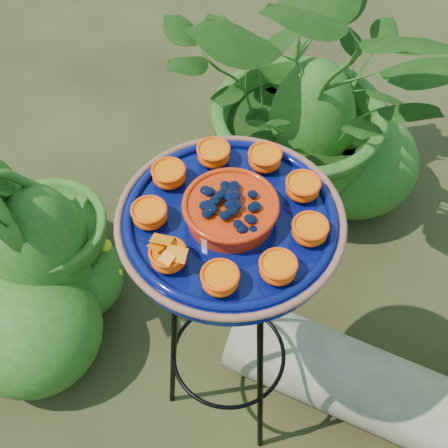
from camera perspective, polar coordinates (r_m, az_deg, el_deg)
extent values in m
plane|color=black|center=(1.89, 4.69, -14.64)|extent=(20.00, 20.00, 0.00)
torus|color=black|center=(1.18, 0.58, -0.87)|extent=(0.30, 0.30, 0.01)
torus|color=black|center=(1.62, 0.43, -11.82)|extent=(0.38, 0.38, 0.01)
cylinder|color=black|center=(1.57, 2.63, -6.10)|extent=(0.04, 0.08, 0.80)
cylinder|color=black|center=(1.52, -4.57, -10.05)|extent=(0.06, 0.07, 0.80)
cylinder|color=black|center=(1.47, 3.32, -13.67)|extent=(0.08, 0.02, 0.80)
cylinder|color=#060E4F|center=(1.15, 0.59, -0.02)|extent=(0.53, 0.53, 0.04)
torus|color=#965044|center=(1.14, 0.60, 0.48)|extent=(0.43, 0.43, 0.01)
torus|color=#060E4F|center=(1.14, 0.60, 0.59)|extent=(0.39, 0.39, 0.02)
cylinder|color=red|center=(1.12, 0.61, 1.16)|extent=(0.21, 0.21, 0.04)
torus|color=red|center=(1.11, 0.62, 1.80)|extent=(0.18, 0.18, 0.01)
ellipsoid|color=black|center=(1.10, 0.62, 1.98)|extent=(0.14, 0.14, 0.03)
ellipsoid|color=#F43502|center=(1.11, 7.83, -0.73)|extent=(0.06, 0.06, 0.03)
cylinder|color=orange|center=(1.10, 7.92, -0.24)|extent=(0.06, 0.06, 0.01)
ellipsoid|color=#F43502|center=(1.17, 7.19, 3.18)|extent=(0.06, 0.06, 0.03)
cylinder|color=orange|center=(1.16, 7.27, 3.69)|extent=(0.06, 0.06, 0.01)
ellipsoid|color=#F43502|center=(1.21, 3.74, 5.82)|extent=(0.06, 0.06, 0.03)
cylinder|color=orange|center=(1.20, 3.78, 6.34)|extent=(0.06, 0.06, 0.01)
ellipsoid|color=#F43502|center=(1.22, -0.96, 6.27)|extent=(0.06, 0.06, 0.03)
cylinder|color=orange|center=(1.21, -0.97, 6.78)|extent=(0.06, 0.06, 0.01)
ellipsoid|color=#F43502|center=(1.19, -5.05, 4.36)|extent=(0.06, 0.06, 0.03)
cylinder|color=orange|center=(1.18, -5.10, 4.88)|extent=(0.06, 0.06, 0.01)
ellipsoid|color=#F43502|center=(1.13, -6.80, 0.75)|extent=(0.06, 0.06, 0.03)
cylinder|color=orange|center=(1.12, -6.88, 1.25)|extent=(0.06, 0.06, 0.01)
ellipsoid|color=#F43502|center=(1.07, -5.10, -3.12)|extent=(0.06, 0.06, 0.03)
cylinder|color=orange|center=(1.06, -5.16, -2.64)|extent=(0.06, 0.06, 0.01)
ellipsoid|color=#F43502|center=(1.04, -0.36, -5.21)|extent=(0.06, 0.06, 0.03)
cylinder|color=orange|center=(1.03, -0.37, -4.74)|extent=(0.06, 0.06, 0.01)
ellipsoid|color=#F43502|center=(1.06, 4.93, -4.18)|extent=(0.06, 0.06, 0.03)
cylinder|color=orange|center=(1.05, 4.99, -3.71)|extent=(0.06, 0.06, 0.01)
cylinder|color=black|center=(1.05, -5.20, -2.36)|extent=(0.02, 0.02, 0.00)
cube|color=orange|center=(1.06, -5.71, -1.41)|extent=(0.04, 0.04, 0.01)
cube|color=orange|center=(1.04, -4.40, -2.77)|extent=(0.04, 0.04, 0.01)
cylinder|color=tan|center=(1.81, 11.10, -13.62)|extent=(0.69, 0.47, 0.22)
imported|color=#215115|center=(1.97, 8.43, 11.93)|extent=(1.10, 1.05, 0.95)
imported|color=#215115|center=(1.78, -17.15, 0.07)|extent=(0.52, 0.55, 0.79)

